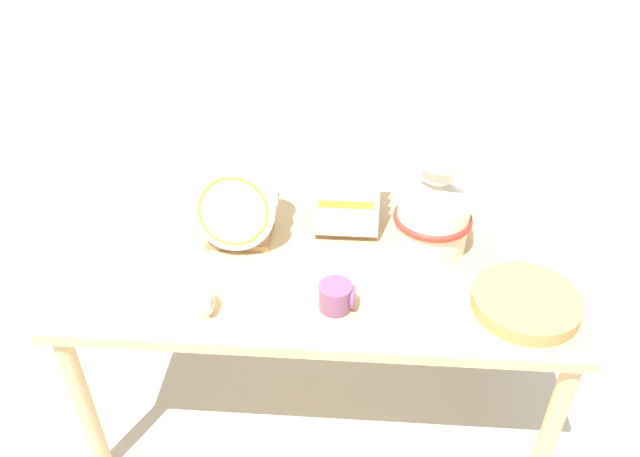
{
  "coord_description": "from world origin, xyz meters",
  "views": [
    {
      "loc": [
        0.11,
        -1.52,
        1.91
      ],
      "look_at": [
        0.0,
        0.0,
        0.79
      ],
      "focal_mm": 35.0,
      "sensor_mm": 36.0,
      "label": 1
    }
  ],
  "objects_px": {
    "ceramic_vase": "(434,211)",
    "mug_plum_glaze": "(337,297)",
    "dish_rack_square_plates": "(347,203)",
    "mug_cream_glaze": "(195,302)",
    "dish_rack_round_plates": "(238,211)",
    "wicker_charger_stack": "(526,302)"
  },
  "relations": [
    {
      "from": "wicker_charger_stack",
      "to": "mug_plum_glaze",
      "type": "xyz_separation_m",
      "value": [
        -0.53,
        -0.03,
        0.02
      ]
    },
    {
      "from": "ceramic_vase",
      "to": "wicker_charger_stack",
      "type": "distance_m",
      "value": 0.39
    },
    {
      "from": "dish_rack_round_plates",
      "to": "wicker_charger_stack",
      "type": "bearing_deg",
      "value": -17.22
    },
    {
      "from": "wicker_charger_stack",
      "to": "ceramic_vase",
      "type": "bearing_deg",
      "value": 132.49
    },
    {
      "from": "dish_rack_round_plates",
      "to": "mug_cream_glaze",
      "type": "distance_m",
      "value": 0.36
    },
    {
      "from": "dish_rack_round_plates",
      "to": "dish_rack_square_plates",
      "type": "relative_size",
      "value": 1.2
    },
    {
      "from": "dish_rack_round_plates",
      "to": "mug_plum_glaze",
      "type": "xyz_separation_m",
      "value": [
        0.33,
        -0.3,
        -0.07
      ]
    },
    {
      "from": "mug_cream_glaze",
      "to": "dish_rack_square_plates",
      "type": "bearing_deg",
      "value": 48.4
    },
    {
      "from": "ceramic_vase",
      "to": "wicker_charger_stack",
      "type": "xyz_separation_m",
      "value": [
        0.25,
        -0.27,
        -0.11
      ]
    },
    {
      "from": "wicker_charger_stack",
      "to": "mug_cream_glaze",
      "type": "bearing_deg",
      "value": -174.88
    },
    {
      "from": "dish_rack_round_plates",
      "to": "mug_plum_glaze",
      "type": "height_order",
      "value": "dish_rack_round_plates"
    },
    {
      "from": "ceramic_vase",
      "to": "dish_rack_round_plates",
      "type": "bearing_deg",
      "value": -179.45
    },
    {
      "from": "wicker_charger_stack",
      "to": "mug_plum_glaze",
      "type": "relative_size",
      "value": 2.96
    },
    {
      "from": "dish_rack_square_plates",
      "to": "wicker_charger_stack",
      "type": "xyz_separation_m",
      "value": [
        0.52,
        -0.37,
        -0.06
      ]
    },
    {
      "from": "ceramic_vase",
      "to": "mug_plum_glaze",
      "type": "bearing_deg",
      "value": -132.69
    },
    {
      "from": "ceramic_vase",
      "to": "mug_plum_glaze",
      "type": "xyz_separation_m",
      "value": [
        -0.28,
        -0.31,
        -0.1
      ]
    },
    {
      "from": "dish_rack_square_plates",
      "to": "mug_cream_glaze",
      "type": "height_order",
      "value": "dish_rack_square_plates"
    },
    {
      "from": "mug_plum_glaze",
      "to": "dish_rack_round_plates",
      "type": "bearing_deg",
      "value": 137.7
    },
    {
      "from": "ceramic_vase",
      "to": "dish_rack_round_plates",
      "type": "relative_size",
      "value": 1.18
    },
    {
      "from": "dish_rack_square_plates",
      "to": "mug_cream_glaze",
      "type": "bearing_deg",
      "value": -131.6
    },
    {
      "from": "dish_rack_round_plates",
      "to": "mug_plum_glaze",
      "type": "relative_size",
      "value": 2.65
    },
    {
      "from": "ceramic_vase",
      "to": "mug_cream_glaze",
      "type": "relative_size",
      "value": 3.12
    }
  ]
}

